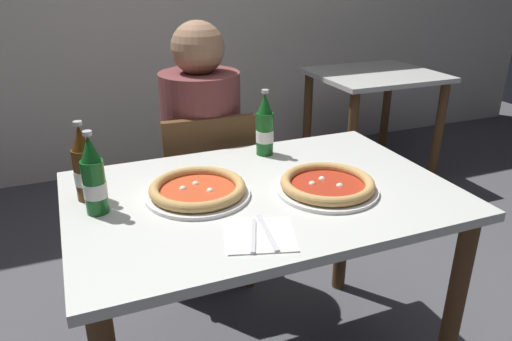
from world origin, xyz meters
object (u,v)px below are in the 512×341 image
object	(u,v)px
beer_bottle_left	(265,128)
beer_bottle_center	(94,179)
dining_table_main	(262,222)
chair_behind_table	(206,191)
beer_bottle_right	(84,167)
diner_seated	(203,165)
dining_table_background	(373,96)
pizza_margherita_near	(327,185)
pizza_marinara_far	(198,190)
napkin_with_cutlery	(261,235)

from	to	relation	value
beer_bottle_left	beer_bottle_center	xyz separation A→B (m)	(-0.63, -0.25, 0.00)
dining_table_main	chair_behind_table	world-z (taller)	chair_behind_table
beer_bottle_right	diner_seated	bearing A→B (deg)	45.25
beer_bottle_right	beer_bottle_center	bearing A→B (deg)	-79.58
diner_seated	beer_bottle_right	size ratio (longest dim) A/B	4.89
dining_table_background	beer_bottle_center	xyz separation A→B (m)	(-1.90, -1.34, 0.26)
beer_bottle_center	beer_bottle_left	bearing A→B (deg)	21.47
dining_table_main	beer_bottle_left	xyz separation A→B (m)	(0.13, 0.29, 0.22)
beer_bottle_left	pizza_margherita_near	bearing A→B (deg)	-81.58
dining_table_main	beer_bottle_center	xyz separation A→B (m)	(-0.49, 0.05, 0.22)
pizza_marinara_far	beer_bottle_right	bearing A→B (deg)	160.80
beer_bottle_right	napkin_with_cutlery	world-z (taller)	beer_bottle_right
dining_table_main	pizza_margherita_near	bearing A→B (deg)	-22.58
chair_behind_table	dining_table_background	world-z (taller)	chair_behind_table
chair_behind_table	beer_bottle_right	distance (m)	0.78
dining_table_background	pizza_margherita_near	world-z (taller)	pizza_margherita_near
beer_bottle_left	napkin_with_cutlery	distance (m)	0.61
diner_seated	dining_table_background	bearing A→B (deg)	27.43
pizza_marinara_far	napkin_with_cutlery	world-z (taller)	pizza_marinara_far
napkin_with_cutlery	pizza_margherita_near	bearing A→B (deg)	29.98
dining_table_main	diner_seated	xyz separation A→B (m)	(-0.01, 0.66, -0.05)
pizza_marinara_far	beer_bottle_right	size ratio (longest dim) A/B	1.31
diner_seated	napkin_with_cutlery	distance (m)	0.93
diner_seated	dining_table_background	distance (m)	1.59
beer_bottle_left	beer_bottle_center	world-z (taller)	same
chair_behind_table	pizza_marinara_far	world-z (taller)	chair_behind_table
dining_table_background	beer_bottle_left	xyz separation A→B (m)	(-1.27, -1.10, 0.26)
pizza_marinara_far	beer_bottle_left	world-z (taller)	beer_bottle_left
pizza_marinara_far	napkin_with_cutlery	bearing A→B (deg)	-73.11
beer_bottle_right	pizza_margherita_near	bearing A→B (deg)	-17.99
beer_bottle_left	napkin_with_cutlery	size ratio (longest dim) A/B	1.10
dining_table_background	beer_bottle_center	world-z (taller)	beer_bottle_center
napkin_with_cutlery	chair_behind_table	bearing A→B (deg)	83.53
napkin_with_cutlery	dining_table_main	bearing A→B (deg)	66.48
diner_seated	pizza_margherita_near	size ratio (longest dim) A/B	3.73
chair_behind_table	beer_bottle_left	xyz separation A→B (m)	(0.15, -0.32, 0.37)
dining_table_main	dining_table_background	xyz separation A→B (m)	(1.40, 1.39, -0.04)
diner_seated	pizza_margherita_near	bearing A→B (deg)	-75.05
dining_table_main	pizza_margherita_near	distance (m)	0.25
dining_table_background	beer_bottle_center	size ratio (longest dim) A/B	3.24
dining_table_main	napkin_with_cutlery	world-z (taller)	napkin_with_cutlery
pizza_margherita_near	beer_bottle_right	xyz separation A→B (m)	(-0.70, 0.23, 0.08)
dining_table_main	beer_bottle_left	size ratio (longest dim) A/B	4.86
pizza_marinara_far	napkin_with_cutlery	xyz separation A→B (m)	(0.09, -0.29, -0.02)
dining_table_background	napkin_with_cutlery	size ratio (longest dim) A/B	3.57
chair_behind_table	diner_seated	xyz separation A→B (m)	(0.00, 0.05, 0.10)
pizza_margherita_near	napkin_with_cutlery	world-z (taller)	pizza_margherita_near
dining_table_main	pizza_marinara_far	bearing A→B (deg)	168.69
dining_table_background	pizza_marinara_far	size ratio (longest dim) A/B	2.46
pizza_margherita_near	pizza_marinara_far	size ratio (longest dim) A/B	1.00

